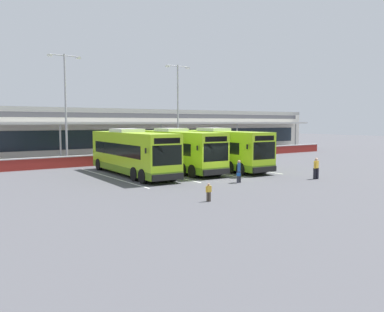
{
  "coord_description": "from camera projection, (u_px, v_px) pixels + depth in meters",
  "views": [
    {
      "loc": [
        -18.53,
        -23.0,
        4.34
      ],
      "look_at": [
        -0.49,
        3.0,
        1.6
      ],
      "focal_mm": 36.86,
      "sensor_mm": 36.0,
      "label": 1
    }
  ],
  "objects": [
    {
      "name": "bay_stripe_mid_west",
      "position": [
        197.0,
        170.0,
        35.83
      ],
      "size": [
        0.14,
        13.0,
        0.01
      ],
      "primitive_type": "cube",
      "color": "silver",
      "rests_on": "ground"
    },
    {
      "name": "pedestrian_child",
      "position": [
        209.0,
        192.0,
        21.51
      ],
      "size": [
        0.33,
        0.22,
        1.0
      ],
      "color": "#4C4238",
      "rests_on": "ground"
    },
    {
      "name": "bay_stripe_far_west",
      "position": [
        110.0,
        177.0,
        31.06
      ],
      "size": [
        0.14,
        13.0,
        0.01
      ],
      "primitive_type": "cube",
      "color": "silver",
      "rests_on": "ground"
    },
    {
      "name": "lamp_post_centre",
      "position": [
        178.0,
        105.0,
        46.46
      ],
      "size": [
        3.24,
        0.28,
        11.0
      ],
      "color": "#9E9EA3",
      "rests_on": "ground"
    },
    {
      "name": "pedestrian_in_dark_coat",
      "position": [
        316.0,
        168.0,
        29.96
      ],
      "size": [
        0.54,
        0.29,
        1.62
      ],
      "color": "black",
      "rests_on": "ground"
    },
    {
      "name": "coach_bus_leftmost",
      "position": [
        132.0,
        153.0,
        32.17
      ],
      "size": [
        3.29,
        12.24,
        3.78
      ],
      "color": "#9ED11E",
      "rests_on": "ground"
    },
    {
      "name": "bay_stripe_west",
      "position": [
        156.0,
        173.0,
        33.44
      ],
      "size": [
        0.14,
        13.0,
        0.01
      ],
      "primitive_type": "cube",
      "color": "silver",
      "rests_on": "ground"
    },
    {
      "name": "ground_plane",
      "position": [
        220.0,
        180.0,
        29.73
      ],
      "size": [
        200.0,
        200.0,
        0.0
      ],
      "primitive_type": "plane",
      "color": "#4C4C51"
    },
    {
      "name": "coach_bus_left_centre",
      "position": [
        176.0,
        151.0,
        34.95
      ],
      "size": [
        3.29,
        12.24,
        3.78
      ],
      "color": "#9ED11E",
      "rests_on": "ground"
    },
    {
      "name": "coach_bus_centre",
      "position": [
        219.0,
        150.0,
        36.52
      ],
      "size": [
        3.29,
        12.24,
        3.78
      ],
      "color": "#9ED11E",
      "rests_on": "ground"
    },
    {
      "name": "pedestrian_with_handbag",
      "position": [
        239.0,
        171.0,
        28.14
      ],
      "size": [
        0.57,
        0.57,
        1.62
      ],
      "color": "#33333D",
      "rests_on": "ground"
    },
    {
      "name": "lamp_post_west",
      "position": [
        66.0,
        102.0,
        39.04
      ],
      "size": [
        3.24,
        0.28,
        11.0
      ],
      "color": "#9E9EA3",
      "rests_on": "ground"
    },
    {
      "name": "red_barrier_wall",
      "position": [
        134.0,
        158.0,
        41.55
      ],
      "size": [
        60.0,
        0.4,
        1.1
      ],
      "color": "maroon",
      "rests_on": "ground"
    },
    {
      "name": "terminal_building",
      "position": [
        91.0,
        132.0,
        51.49
      ],
      "size": [
        70.0,
        13.0,
        6.0
      ],
      "color": "beige",
      "rests_on": "ground"
    },
    {
      "name": "bay_stripe_centre",
      "position": [
        232.0,
        167.0,
        38.22
      ],
      "size": [
        0.14,
        13.0,
        0.01
      ],
      "primitive_type": "cube",
      "color": "silver",
      "rests_on": "ground"
    }
  ]
}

